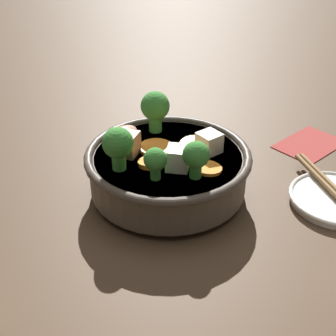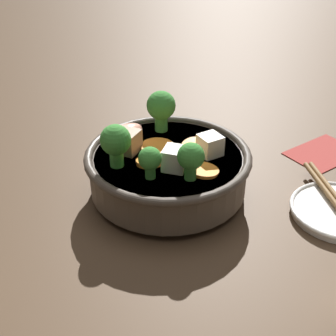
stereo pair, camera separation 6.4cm
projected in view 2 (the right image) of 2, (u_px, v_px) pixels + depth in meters
ground_plane at (168, 192)px, 0.66m from camera, size 3.00×3.00×0.00m
stirfry_bowl at (167, 165)px, 0.63m from camera, size 0.22×0.22×0.12m
napkin at (323, 153)px, 0.75m from camera, size 0.12×0.09×0.00m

